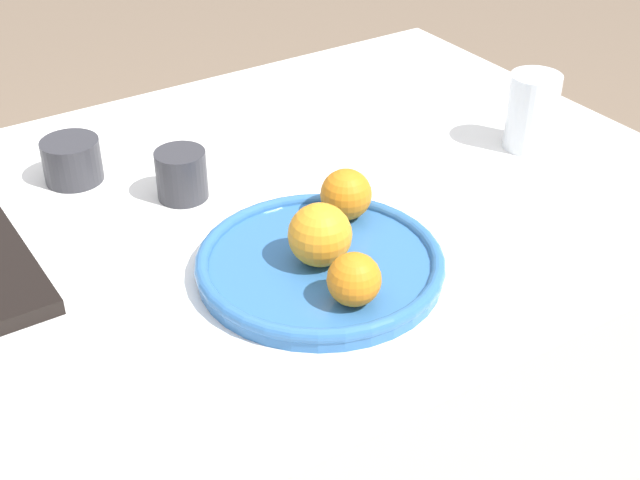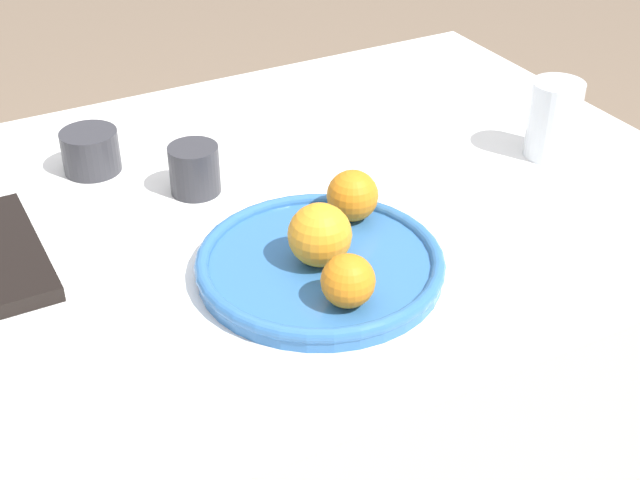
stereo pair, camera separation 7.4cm
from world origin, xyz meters
name	(u,v)px [view 1 (the left image)]	position (x,y,z in m)	size (l,w,h in m)	color
table	(226,418)	(0.00, 0.00, 0.36)	(1.40, 0.88, 0.73)	white
fruit_platter	(320,264)	(0.06, -0.18, 0.74)	(0.31, 0.31, 0.03)	#336BAD
orange_0	(320,235)	(0.06, -0.18, 0.79)	(0.08, 0.08, 0.08)	orange
orange_1	(354,279)	(0.05, -0.27, 0.78)	(0.06, 0.06, 0.06)	orange
orange_2	(346,194)	(0.14, -0.11, 0.78)	(0.07, 0.07, 0.07)	orange
water_glass	(532,112)	(0.52, -0.07, 0.79)	(0.08, 0.08, 0.12)	silver
cup_0	(182,175)	(0.00, 0.08, 0.76)	(0.07, 0.07, 0.07)	#333338
cup_1	(72,160)	(-0.11, 0.21, 0.76)	(0.08, 0.08, 0.06)	#333338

